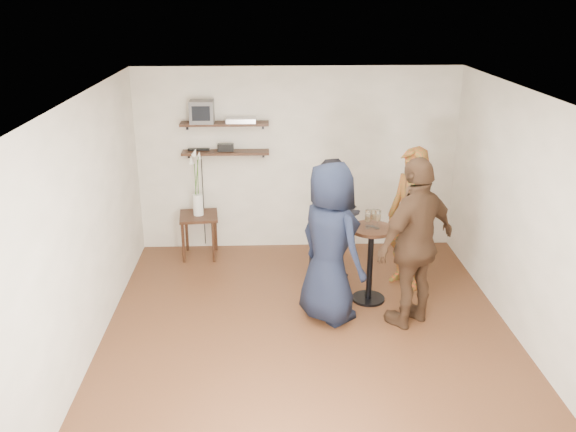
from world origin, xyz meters
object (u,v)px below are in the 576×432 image
object	(u,v)px
person_brown	(416,243)
side_table	(199,222)
person_plaid	(410,219)
person_navy	(330,243)
dvd_deck	(241,120)
radio	(226,148)
drinks_table	(370,254)
crt_monitor	(202,111)
person_dark	(334,222)

from	to	relation	value
person_brown	side_table	bearing A→B (deg)	-72.93
side_table	person_plaid	size ratio (longest dim) A/B	0.35
person_plaid	person_navy	size ratio (longest dim) A/B	0.98
person_navy	person_plaid	bearing A→B (deg)	-90.72
dvd_deck	radio	xyz separation A→B (m)	(-0.22, 0.00, -0.38)
drinks_table	person_brown	bearing A→B (deg)	-54.20
dvd_deck	person_brown	size ratio (longest dim) A/B	0.21
crt_monitor	person_brown	bearing A→B (deg)	-41.27
crt_monitor	dvd_deck	bearing A→B (deg)	0.00
side_table	person_plaid	xyz separation A→B (m)	(2.71, -1.01, 0.38)
dvd_deck	person_navy	bearing A→B (deg)	-63.17
person_dark	crt_monitor	bearing A→B (deg)	113.01
crt_monitor	drinks_table	distance (m)	2.99
crt_monitor	person_brown	world-z (taller)	crt_monitor
side_table	person_brown	distance (m)	3.24
radio	side_table	distance (m)	1.10
person_plaid	person_brown	size ratio (longest dim) A/B	0.93
crt_monitor	person_navy	distance (m)	2.77
person_navy	person_brown	world-z (taller)	person_brown
person_navy	person_brown	bearing A→B (deg)	-135.59
radio	person_plaid	size ratio (longest dim) A/B	0.12
person_plaid	radio	bearing A→B (deg)	-153.66
crt_monitor	dvd_deck	xyz separation A→B (m)	(0.52, 0.00, -0.12)
side_table	person_navy	size ratio (longest dim) A/B	0.34
person_dark	person_navy	xyz separation A→B (m)	(-0.15, -0.95, 0.11)
person_plaid	drinks_table	bearing A→B (deg)	-90.00
crt_monitor	person_plaid	size ratio (longest dim) A/B	0.18
person_plaid	person_navy	distance (m)	1.33
radio	person_navy	bearing A→B (deg)	-58.41
crt_monitor	side_table	xyz separation A→B (m)	(-0.09, -0.23, -1.50)
person_dark	person_brown	distance (m)	1.34
radio	person_brown	world-z (taller)	person_brown
crt_monitor	side_table	world-z (taller)	crt_monitor
person_dark	radio	bearing A→B (deg)	107.78
dvd_deck	person_navy	distance (m)	2.47
crt_monitor	person_navy	xyz separation A→B (m)	(1.55, -2.03, -1.10)
dvd_deck	person_plaid	xyz separation A→B (m)	(2.10, -1.24, -1.00)
crt_monitor	person_brown	distance (m)	3.45
crt_monitor	person_plaid	world-z (taller)	crt_monitor
drinks_table	person_dark	xyz separation A→B (m)	(-0.38, 0.55, 0.21)
drinks_table	person_navy	bearing A→B (deg)	-143.02
drinks_table	radio	bearing A→B (deg)	137.55
side_table	person_plaid	world-z (taller)	person_plaid
person_dark	side_table	bearing A→B (deg)	120.00
crt_monitor	radio	size ratio (longest dim) A/B	1.45
crt_monitor	person_dark	world-z (taller)	crt_monitor
crt_monitor	dvd_deck	distance (m)	0.54
drinks_table	person_plaid	size ratio (longest dim) A/B	0.53
drinks_table	person_navy	xyz separation A→B (m)	(-0.53, -0.40, 0.31)
dvd_deck	person_brown	bearing A→B (deg)	-48.06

